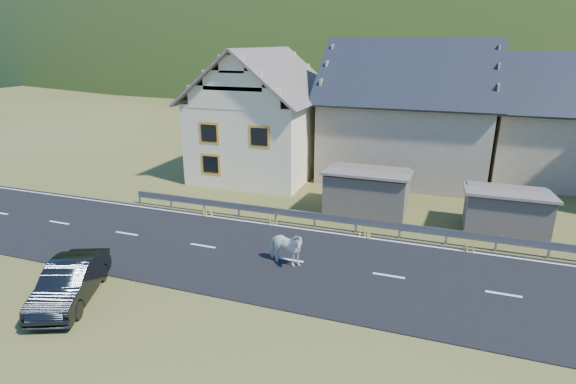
% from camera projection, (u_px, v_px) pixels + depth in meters
% --- Properties ---
extents(ground, '(160.00, 160.00, 0.00)m').
position_uv_depth(ground, '(389.00, 277.00, 17.09)').
color(ground, '#3B4018').
rests_on(ground, ground).
extents(road, '(60.00, 7.00, 0.04)m').
position_uv_depth(road, '(389.00, 276.00, 17.08)').
color(road, black).
rests_on(road, ground).
extents(lane_markings, '(60.00, 6.60, 0.01)m').
position_uv_depth(lane_markings, '(389.00, 276.00, 17.07)').
color(lane_markings, silver).
rests_on(lane_markings, road).
extents(guardrail, '(28.10, 0.09, 0.75)m').
position_uv_depth(guardrail, '(400.00, 227.00, 20.20)').
color(guardrail, '#93969B').
rests_on(guardrail, ground).
extents(shed_left, '(4.30, 3.30, 2.40)m').
position_uv_depth(shed_left, '(367.00, 192.00, 23.18)').
color(shed_left, brown).
rests_on(shed_left, ground).
extents(shed_right, '(3.80, 2.90, 2.20)m').
position_uv_depth(shed_right, '(505.00, 213.00, 20.73)').
color(shed_right, brown).
rests_on(shed_right, ground).
extents(house_cream, '(7.80, 9.80, 8.30)m').
position_uv_depth(house_cream, '(263.00, 108.00, 29.56)').
color(house_cream, beige).
rests_on(house_cream, ground).
extents(house_stone_a, '(10.80, 9.80, 8.90)m').
position_uv_depth(house_stone_a, '(408.00, 104.00, 29.35)').
color(house_stone_a, gray).
rests_on(house_stone_a, ground).
extents(house_stone_b, '(9.80, 8.80, 8.10)m').
position_uv_depth(house_stone_b, '(574.00, 113.00, 28.14)').
color(house_stone_b, gray).
rests_on(house_stone_b, ground).
extents(mountain, '(440.00, 280.00, 260.00)m').
position_uv_depth(mountain, '(454.00, 115.00, 183.00)').
color(mountain, '#1C3B0F').
rests_on(mountain, ground).
extents(conifer_patch, '(76.00, 50.00, 28.00)m').
position_uv_depth(conifer_patch, '(247.00, 51.00, 130.82)').
color(conifer_patch, black).
rests_on(conifer_patch, ground).
extents(horse, '(1.11, 1.84, 1.45)m').
position_uv_depth(horse, '(285.00, 248.00, 17.72)').
color(horse, silver).
rests_on(horse, road).
extents(car, '(2.94, 4.39, 1.37)m').
position_uv_depth(car, '(70.00, 282.00, 15.36)').
color(car, black).
rests_on(car, ground).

